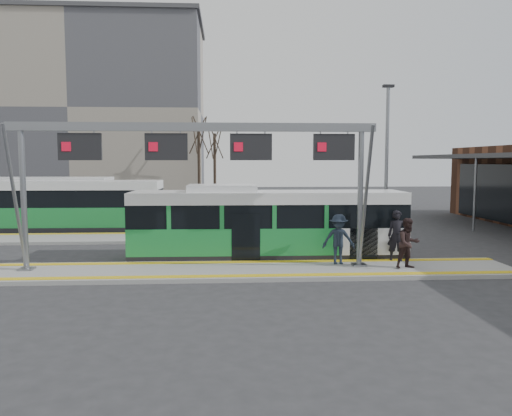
{
  "coord_description": "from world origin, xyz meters",
  "views": [
    {
      "loc": [
        0.6,
        -17.6,
        3.99
      ],
      "look_at": [
        1.84,
        3.0,
        2.05
      ],
      "focal_mm": 35.0,
      "sensor_mm": 36.0,
      "label": 1
    }
  ],
  "objects": [
    {
      "name": "hero_bus",
      "position": [
        2.26,
        2.61,
        1.39
      ],
      "size": [
        11.12,
        2.51,
        3.05
      ],
      "rotation": [
        0.0,
        0.0,
        -0.01
      ],
      "color": "black",
      "rests_on": "ground"
    },
    {
      "name": "tactile_second",
      "position": [
        -4.0,
        9.15,
        0.16
      ],
      "size": [
        20.0,
        0.35,
        0.02
      ],
      "color": "yellow",
      "rests_on": "platform_second"
    },
    {
      "name": "passenger_c",
      "position": [
        4.79,
        0.62,
        1.09
      ],
      "size": [
        1.25,
        0.77,
        1.87
      ],
      "primitive_type": "imported",
      "rotation": [
        0.0,
        0.0,
        -0.07
      ],
      "color": "#1A232F",
      "rests_on": "platform_main"
    },
    {
      "name": "bg_bus_blue",
      "position": [
        -12.43,
        14.12,
        1.48
      ],
      "size": [
        11.55,
        2.78,
        3.0
      ],
      "rotation": [
        0.0,
        0.0,
        -0.02
      ],
      "color": "black",
      "rests_on": "ground"
    },
    {
      "name": "ground",
      "position": [
        0.0,
        0.0,
        0.0
      ],
      "size": [
        120.0,
        120.0,
        0.0
      ],
      "primitive_type": "plane",
      "color": "#2D2D30",
      "rests_on": "ground"
    },
    {
      "name": "passenger_b",
      "position": [
        7.13,
        -0.29,
        1.06
      ],
      "size": [
        1.03,
        0.89,
        1.81
      ],
      "primitive_type": "imported",
      "rotation": [
        0.0,
        0.0,
        0.27
      ],
      "color": "black",
      "rests_on": "platform_main"
    },
    {
      "name": "lamp_east",
      "position": [
        8.03,
        5.13,
        3.98
      ],
      "size": [
        0.5,
        0.25,
        7.47
      ],
      "color": "slate",
      "rests_on": "ground"
    },
    {
      "name": "tree_left",
      "position": [
        -1.84,
        28.1,
        6.28
      ],
      "size": [
        1.4,
        1.4,
        8.29
      ],
      "color": "#382B21",
      "rests_on": "ground"
    },
    {
      "name": "passenger_a",
      "position": [
        7.18,
        1.09,
        1.13
      ],
      "size": [
        0.79,
        0.59,
        1.96
      ],
      "primitive_type": "imported",
      "rotation": [
        0.0,
        0.0,
        -0.18
      ],
      "color": "black",
      "rests_on": "platform_main"
    },
    {
      "name": "apartment_block",
      "position": [
        -14.0,
        36.0,
        9.21
      ],
      "size": [
        24.5,
        12.5,
        18.4
      ],
      "color": "gray",
      "rests_on": "ground"
    },
    {
      "name": "tree_mid",
      "position": [
        -0.47,
        30.71,
        5.72
      ],
      "size": [
        1.4,
        1.4,
        7.54
      ],
      "color": "#382B21",
      "rests_on": "ground"
    },
    {
      "name": "platform_main",
      "position": [
        0.0,
        0.0,
        0.07
      ],
      "size": [
        22.0,
        3.0,
        0.15
      ],
      "primitive_type": "cube",
      "color": "gray",
      "rests_on": "ground"
    },
    {
      "name": "tactile_main",
      "position": [
        0.0,
        0.0,
        0.16
      ],
      "size": [
        22.0,
        2.65,
        0.02
      ],
      "color": "yellow",
      "rests_on": "platform_main"
    },
    {
      "name": "bg_bus_green",
      "position": [
        -8.95,
        11.36,
        1.43
      ],
      "size": [
        11.6,
        2.69,
        2.89
      ],
      "rotation": [
        0.0,
        0.0,
        -0.02
      ],
      "color": "black",
      "rests_on": "ground"
    },
    {
      "name": "gantry",
      "position": [
        -0.35,
        0.25,
        4.3
      ],
      "size": [
        13.0,
        1.68,
        5.2
      ],
      "color": "slate",
      "rests_on": "platform_main"
    },
    {
      "name": "platform_second",
      "position": [
        -4.0,
        8.0,
        0.07
      ],
      "size": [
        20.0,
        3.0,
        0.15
      ],
      "primitive_type": "cube",
      "color": "gray",
      "rests_on": "ground"
    }
  ]
}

